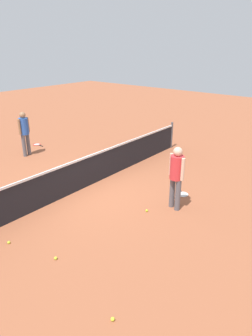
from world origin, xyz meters
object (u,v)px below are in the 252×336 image
object	(u,v)px
tennis_ball_by_net	(147,211)
tennis_ball_baseline	(56,258)
tennis_ball_midcourt	(113,319)
player_near_side	(176,173)
player_far_side	(24,130)
tennis_racket_far_player	(37,144)
tennis_racket_near_player	(183,194)
tennis_ball_near_player	(9,242)

from	to	relation	value
tennis_ball_by_net	tennis_ball_baseline	distance (m)	2.72
tennis_ball_midcourt	player_near_side	bearing A→B (deg)	16.49
tennis_ball_by_net	player_far_side	bearing A→B (deg)	84.73
tennis_racket_far_player	tennis_ball_baseline	distance (m)	7.88
player_near_side	tennis_racket_far_player	size ratio (longest dim) A/B	2.90
tennis_racket_far_player	player_far_side	bearing A→B (deg)	-141.88
tennis_racket_near_player	tennis_ball_baseline	bearing A→B (deg)	172.37
tennis_ball_baseline	tennis_ball_near_player	bearing A→B (deg)	104.31
player_near_side	tennis_ball_baseline	xyz separation A→B (m)	(-3.33, 0.77, -0.98)
tennis_racket_near_player	tennis_ball_by_net	size ratio (longest dim) A/B	8.22
player_near_side	tennis_ball_midcourt	xyz separation A→B (m)	(-3.70, -1.09, -0.98)
tennis_ball_midcourt	tennis_ball_near_player	bearing A→B (deg)	88.82
tennis_ball_near_player	tennis_ball_baseline	world-z (taller)	same
player_near_side	tennis_ball_near_player	world-z (taller)	player_near_side
tennis_racket_near_player	player_near_side	bearing A→B (deg)	-165.59
player_near_side	tennis_ball_by_net	bearing A→B (deg)	144.40
player_far_side	tennis_ball_midcourt	distance (m)	8.53
player_near_side	tennis_ball_by_net	size ratio (longest dim) A/B	25.76
tennis_ball_near_player	player_near_side	bearing A→B (deg)	-28.66
tennis_racket_far_player	tennis_ball_near_player	size ratio (longest dim) A/B	8.89
tennis_ball_midcourt	tennis_ball_baseline	world-z (taller)	same
player_near_side	player_far_side	bearing A→B (deg)	90.52
tennis_ball_near_player	tennis_ball_by_net	distance (m)	3.38
tennis_racket_far_player	player_near_side	bearing A→B (deg)	-97.57
player_far_side	tennis_racket_near_player	size ratio (longest dim) A/B	3.13
tennis_racket_near_player	tennis_racket_far_player	size ratio (longest dim) A/B	0.93
player_near_side	tennis_ball_baseline	bearing A→B (deg)	166.91
tennis_racket_far_player	tennis_racket_near_player	bearing A→B (deg)	-91.13
tennis_racket_near_player	tennis_ball_near_player	world-z (taller)	tennis_ball_near_player
tennis_ball_midcourt	tennis_racket_near_player	bearing A→B (deg)	16.11
tennis_racket_far_player	tennis_ball_midcourt	xyz separation A→B (m)	(-4.68, -8.47, 0.02)
tennis_ball_near_player	tennis_ball_midcourt	world-z (taller)	same
tennis_ball_by_net	tennis_racket_far_player	bearing A→B (deg)	76.97
tennis_ball_near_player	tennis_racket_far_player	bearing A→B (deg)	49.41
player_far_side	tennis_ball_by_net	bearing A→B (deg)	-95.27
tennis_racket_near_player	tennis_ball_near_player	bearing A→B (deg)	158.39
player_far_side	tennis_racket_near_player	distance (m)	6.48
player_far_side	tennis_ball_baseline	bearing A→B (deg)	-119.45
tennis_ball_midcourt	tennis_racket_far_player	bearing A→B (deg)	61.08
tennis_ball_near_player	tennis_ball_midcourt	distance (m)	3.08
player_near_side	player_far_side	size ratio (longest dim) A/B	1.00
player_near_side	tennis_ball_near_player	xyz separation A→B (m)	(-3.64, 1.99, -0.98)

